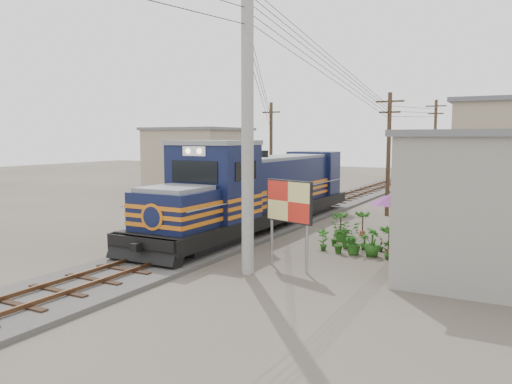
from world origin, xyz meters
The scene contains 14 objects.
ground centered at (0.00, 0.00, 0.00)m, with size 120.00×120.00×0.00m, color #473F35.
ballast centered at (0.00, 10.00, 0.08)m, with size 3.60×70.00×0.16m, color #595651.
track centered at (0.00, 10.00, 0.26)m, with size 1.15×70.00×0.12m.
locomotive centered at (0.00, 6.75, 1.83)m, with size 3.13×17.07×4.23m.
utility_pole_main centered at (3.50, -0.50, 5.00)m, with size 0.40×0.40×10.00m.
wooden_pole_mid centered at (4.50, 14.00, 3.68)m, with size 1.60×0.24×7.00m.
wooden_pole_far centered at (4.80, 28.00, 3.93)m, with size 1.60×0.24×7.50m.
wooden_pole_left centered at (-5.00, 18.00, 3.68)m, with size 1.60×0.24×7.00m.
power_lines centered at (-0.14, 8.49, 7.56)m, with size 9.65×19.00×3.30m.
shophouse_left centered at (-10.00, 16.00, 2.61)m, with size 6.30×6.30×5.20m.
billboard centered at (4.43, 0.68, 2.24)m, with size 1.92×0.70×3.05m.
market_umbrella centered at (6.76, 5.98, 2.00)m, with size 2.42×2.42×2.27m.
vendor centered at (7.40, 5.02, 0.89)m, with size 0.65×0.43×1.79m, color black.
plant_nursery centered at (5.50, 4.72, 0.50)m, with size 3.51×3.33×1.11m.
Camera 1 is at (11.43, -14.53, 4.47)m, focal length 35.00 mm.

